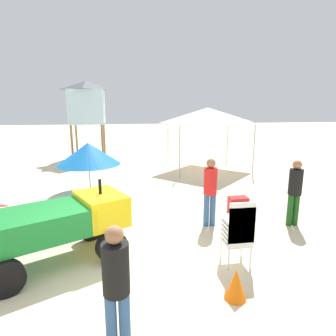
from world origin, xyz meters
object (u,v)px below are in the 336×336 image
lifeguard_near_center (295,189)px  lifeguard_tower (87,102)px  traffic_cone_near (236,284)px  lifeguard_near_left (210,188)px  lifeguard_near_right (116,282)px  popup_canopy (208,115)px  cooler_box (238,205)px  beach_umbrella_left (88,154)px  utility_cart (61,223)px  stacked_plastic_chairs (239,229)px

lifeguard_near_center → lifeguard_tower: lifeguard_tower is taller
traffic_cone_near → lifeguard_tower: bearing=105.7°
lifeguard_near_center → lifeguard_near_left: bearing=172.1°
lifeguard_near_right → popup_canopy: 10.66m
cooler_box → traffic_cone_near: bearing=-112.4°
popup_canopy → beach_umbrella_left: 5.93m
lifeguard_near_right → lifeguard_tower: bearing=97.7°
lifeguard_near_center → cooler_box: bearing=133.2°
lifeguard_near_center → beach_umbrella_left: beach_umbrella_left is taller
utility_cart → beach_umbrella_left: beach_umbrella_left is taller
utility_cart → cooler_box: 4.76m
popup_canopy → lifeguard_tower: lifeguard_tower is taller
lifeguard_near_center → lifeguard_near_right: (-4.22, -3.16, -0.01)m
popup_canopy → cooler_box: bearing=-97.0°
stacked_plastic_chairs → traffic_cone_near: size_ratio=2.61×
lifeguard_tower → cooler_box: 10.80m
popup_canopy → beach_umbrella_left: size_ratio=1.52×
stacked_plastic_chairs → beach_umbrella_left: size_ratio=0.61×
popup_canopy → beach_umbrella_left: popup_canopy is taller
stacked_plastic_chairs → lifeguard_near_center: (2.06, 1.58, 0.20)m
lifeguard_tower → traffic_cone_near: size_ratio=8.41×
utility_cart → beach_umbrella_left: bearing=89.7°
lifeguard_near_right → lifeguard_tower: lifeguard_tower is taller
lifeguard_near_right → cooler_box: size_ratio=3.16×
utility_cart → stacked_plastic_chairs: 3.31m
lifeguard_near_left → cooler_box: size_ratio=3.28×
lifeguard_near_center → traffic_cone_near: 3.54m
stacked_plastic_chairs → lifeguard_near_right: 2.68m
popup_canopy → traffic_cone_near: popup_canopy is taller
lifeguard_near_left → stacked_plastic_chairs: bearing=-90.4°
stacked_plastic_chairs → utility_cart: bearing=168.1°
beach_umbrella_left → traffic_cone_near: beach_umbrella_left is taller
popup_canopy → lifeguard_near_center: bearing=-87.3°
lifeguard_near_left → beach_umbrella_left: size_ratio=0.81×
popup_canopy → lifeguard_tower: (-5.70, 3.55, 0.57)m
lifeguard_near_right → traffic_cone_near: lifeguard_near_right is taller
stacked_plastic_chairs → lifeguard_near_right: size_ratio=0.79×
lifeguard_near_right → popup_canopy: bearing=68.3°
stacked_plastic_chairs → cooler_box: stacked_plastic_chairs is taller
lifeguard_near_left → traffic_cone_near: 2.87m
stacked_plastic_chairs → popup_canopy: size_ratio=0.40×
lifeguard_tower → cooler_box: lifeguard_tower is taller
lifeguard_near_left → lifeguard_tower: bearing=111.8°
stacked_plastic_chairs → cooler_box: bearing=67.8°
lifeguard_tower → cooler_box: size_ratio=8.06×
lifeguard_near_center → lifeguard_tower: bearing=120.5°
lifeguard_near_left → utility_cart: bearing=-160.0°
lifeguard_near_center → stacked_plastic_chairs: bearing=-142.6°
lifeguard_near_right → traffic_cone_near: size_ratio=3.30×
utility_cart → lifeguard_near_right: size_ratio=1.72×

